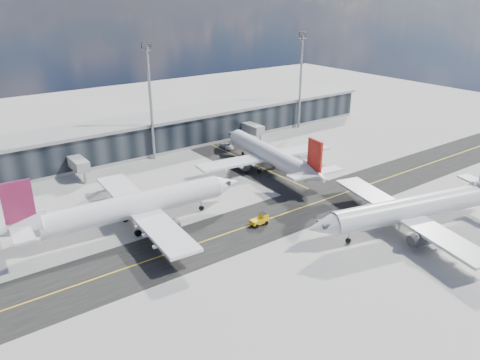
% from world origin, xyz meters
% --- Properties ---
extents(ground, '(300.00, 300.00, 0.00)m').
position_xyz_m(ground, '(0.00, 0.00, 0.00)').
color(ground, gray).
rests_on(ground, ground).
extents(taxiway_lanes, '(180.00, 63.00, 0.03)m').
position_xyz_m(taxiway_lanes, '(3.91, 10.74, 0.01)').
color(taxiway_lanes, black).
rests_on(taxiway_lanes, ground).
extents(terminal_concourse, '(152.00, 19.80, 8.80)m').
position_xyz_m(terminal_concourse, '(0.04, 54.93, 4.09)').
color(terminal_concourse, black).
rests_on(terminal_concourse, ground).
extents(floodlight_masts, '(102.50, 0.70, 28.90)m').
position_xyz_m(floodlight_masts, '(0.00, 48.00, 15.61)').
color(floodlight_masts, gray).
rests_on(floodlight_masts, ground).
extents(airliner_af, '(44.04, 37.56, 13.04)m').
position_xyz_m(airliner_af, '(-20.26, 15.64, 4.31)').
color(airliner_af, silver).
rests_on(airliner_af, ground).
extents(airliner_redtail, '(35.39, 41.39, 12.26)m').
position_xyz_m(airliner_redtail, '(18.22, 23.74, 4.05)').
color(airliner_redtail, silver).
rests_on(airliner_redtail, ground).
extents(airliner_near, '(41.96, 36.07, 12.55)m').
position_xyz_m(airliner_near, '(19.93, -14.17, 4.14)').
color(airliner_near, silver).
rests_on(airliner_near, ground).
extents(baggage_tug, '(3.38, 1.77, 2.10)m').
position_xyz_m(baggage_tug, '(-0.82, 3.19, 1.05)').
color(baggage_tug, yellow).
rests_on(baggage_tug, ground).
extents(service_van, '(2.97, 5.10, 1.34)m').
position_xyz_m(service_van, '(19.93, 44.00, 0.67)').
color(service_van, silver).
rests_on(service_van, ground).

